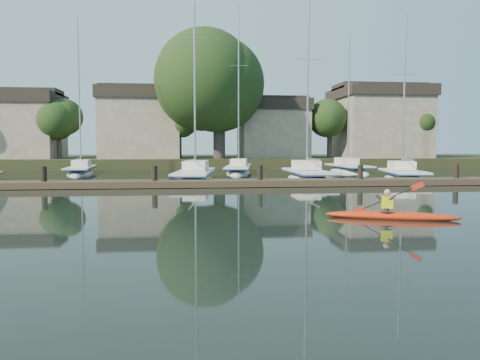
{
  "coord_description": "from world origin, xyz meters",
  "views": [
    {
      "loc": [
        -1.04,
        -12.62,
        2.37
      ],
      "look_at": [
        0.64,
        2.9,
        1.2
      ],
      "focal_mm": 35.0,
      "sensor_mm": 36.0,
      "label": 1
    }
  ],
  "objects": [
    {
      "name": "shore",
      "position": [
        1.61,
        40.29,
        3.23
      ],
      "size": [
        90.0,
        25.25,
        12.75
      ],
      "color": "#263118",
      "rests_on": "ground"
    },
    {
      "name": "sailboat_2",
      "position": [
        -0.68,
        18.61,
        -0.2
      ],
      "size": [
        3.45,
        9.99,
        16.2
      ],
      "rotation": [
        0.0,
        0.0,
        -0.12
      ],
      "color": "white",
      "rests_on": "ground"
    },
    {
      "name": "sailboat_4",
      "position": [
        13.52,
        17.97,
        -0.2
      ],
      "size": [
        3.59,
        7.66,
        12.52
      ],
      "rotation": [
        0.0,
        0.0,
        -0.19
      ],
      "color": "white",
      "rests_on": "ground"
    },
    {
      "name": "sailboat_3",
      "position": [
        6.97,
        18.44,
        -0.21
      ],
      "size": [
        2.35,
        8.77,
        14.13
      ],
      "rotation": [
        0.0,
        0.0,
        -0.01
      ],
      "color": "white",
      "rests_on": "ground"
    },
    {
      "name": "sailboat_5",
      "position": [
        -10.04,
        27.42,
        -0.17
      ],
      "size": [
        2.67,
        8.58,
        13.99
      ],
      "rotation": [
        0.0,
        0.0,
        0.08
      ],
      "color": "white",
      "rests_on": "ground"
    },
    {
      "name": "sailboat_6",
      "position": [
        3.15,
        27.26,
        -0.18
      ],
      "size": [
        3.59,
        10.03,
        15.62
      ],
      "rotation": [
        0.0,
        0.0,
        -0.16
      ],
      "color": "white",
      "rests_on": "ground"
    },
    {
      "name": "dock",
      "position": [
        0.0,
        14.0,
        0.2
      ],
      "size": [
        34.0,
        2.0,
        1.8
      ],
      "color": "#4B3B2B",
      "rests_on": "ground"
    },
    {
      "name": "ground",
      "position": [
        0.0,
        0.0,
        0.0
      ],
      "size": [
        160.0,
        160.0,
        0.0
      ],
      "primitive_type": "plane",
      "color": "black",
      "rests_on": "ground"
    },
    {
      "name": "kayak",
      "position": [
        5.37,
        1.64,
        0.16
      ],
      "size": [
        4.12,
        1.92,
        1.34
      ],
      "rotation": [
        0.0,
        0.0,
        -0.34
      ],
      "color": "red",
      "rests_on": "ground"
    },
    {
      "name": "sailboat_7",
      "position": [
        12.84,
        27.08,
        -0.2
      ],
      "size": [
        2.47,
        8.41,
        13.45
      ],
      "rotation": [
        0.0,
        0.0,
        0.03
      ],
      "color": "white",
      "rests_on": "ground"
    }
  ]
}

